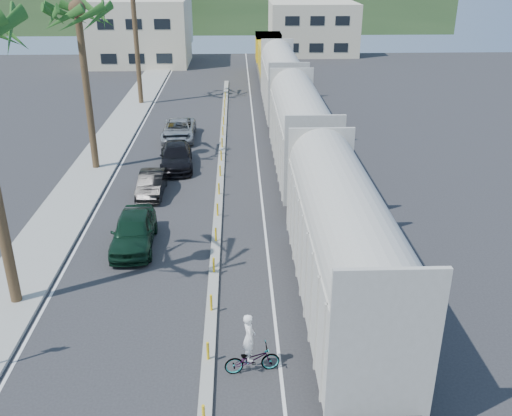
% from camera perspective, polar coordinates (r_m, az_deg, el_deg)
% --- Properties ---
extents(ground, '(140.00, 140.00, 0.00)m').
position_cam_1_polar(ground, '(19.26, -5.06, -18.89)').
color(ground, '#28282B').
rests_on(ground, ground).
extents(sidewalk, '(3.00, 90.00, 0.15)m').
position_cam_1_polar(sidewalk, '(42.30, -15.07, 5.28)').
color(sidewalk, gray).
rests_on(sidewalk, ground).
extents(rails, '(1.56, 100.00, 0.06)m').
position_cam_1_polar(rails, '(44.23, 3.19, 6.83)').
color(rails, black).
rests_on(rails, ground).
extents(median, '(0.45, 60.00, 0.85)m').
position_cam_1_polar(median, '(36.46, -3.59, 3.10)').
color(median, gray).
rests_on(median, ground).
extents(lane_markings, '(9.42, 90.00, 0.01)m').
position_cam_1_polar(lane_markings, '(41.34, -6.42, 5.44)').
color(lane_markings, silver).
rests_on(lane_markings, ground).
extents(freight_train, '(3.00, 60.94, 5.85)m').
position_cam_1_polar(freight_train, '(40.93, 3.60, 9.59)').
color(freight_train, '#ACA99E').
rests_on(freight_train, ground).
extents(buildings, '(38.00, 27.00, 10.00)m').
position_cam_1_polar(buildings, '(86.51, -7.30, 18.07)').
color(buildings, beige).
rests_on(buildings, ground).
extents(car_lead, '(2.36, 5.07, 1.68)m').
position_cam_1_polar(car_lead, '(28.24, -12.14, -2.25)').
color(car_lead, black).
rests_on(car_lead, ground).
extents(car_second, '(1.49, 4.10, 1.35)m').
position_cam_1_polar(car_second, '(34.32, -10.39, 2.42)').
color(car_second, black).
rests_on(car_second, ground).
extents(car_third, '(3.07, 5.59, 1.51)m').
position_cam_1_polar(car_third, '(38.55, -7.97, 5.14)').
color(car_third, black).
rests_on(car_third, ground).
extents(car_rear, '(2.55, 5.36, 1.48)m').
position_cam_1_polar(car_rear, '(44.61, -7.74, 7.75)').
color(car_rear, '#A1A3A6').
rests_on(car_rear, ground).
extents(cyclist, '(1.24, 2.11, 2.30)m').
position_cam_1_polar(cyclist, '(19.89, -0.46, -14.38)').
color(cyclist, '#9EA0A5').
rests_on(cyclist, ground).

